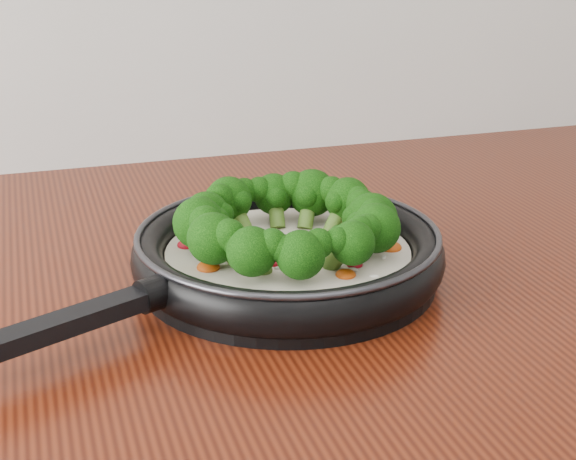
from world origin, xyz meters
name	(u,v)px	position (x,y,z in m)	size (l,w,h in m)	color
skillet	(286,246)	(-0.11, 1.05, 0.93)	(0.48, 0.39, 0.09)	black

